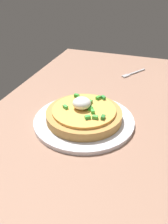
% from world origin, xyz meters
% --- Properties ---
extents(dining_table, '(1.22, 0.65, 0.03)m').
position_xyz_m(dining_table, '(0.00, 0.00, 0.02)').
color(dining_table, '#9B715B').
rests_on(dining_table, ground).
extents(plate, '(0.25, 0.25, 0.01)m').
position_xyz_m(plate, '(-0.07, -0.06, 0.04)').
color(plate, white).
rests_on(plate, dining_table).
extents(pizza, '(0.19, 0.19, 0.06)m').
position_xyz_m(pizza, '(-0.07, -0.06, 0.06)').
color(pizza, '#C28D48').
rests_on(pizza, plate).
extents(fork, '(0.10, 0.07, 0.01)m').
position_xyz_m(fork, '(-0.41, 0.00, 0.04)').
color(fork, '#B7B7BC').
rests_on(fork, dining_table).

